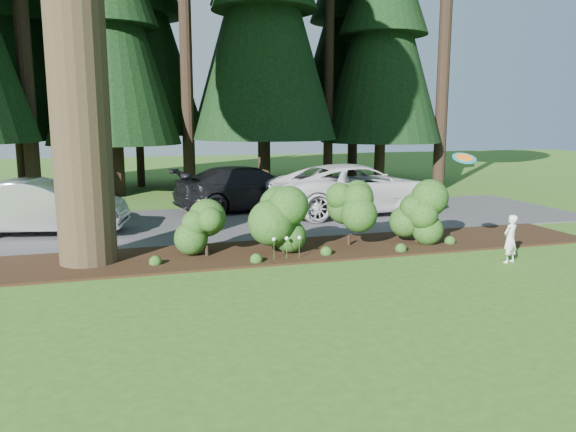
# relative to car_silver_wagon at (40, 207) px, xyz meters

# --- Properties ---
(ground) EXTENTS (80.00, 80.00, 0.00)m
(ground) POSITION_rel_car_silver_wagon_xyz_m (6.02, -7.11, -0.79)
(ground) COLOR #335819
(ground) RESTS_ON ground
(mulch_bed) EXTENTS (16.00, 2.50, 0.05)m
(mulch_bed) POSITION_rel_car_silver_wagon_xyz_m (6.02, -3.86, -0.76)
(mulch_bed) COLOR black
(mulch_bed) RESTS_ON ground
(driveway) EXTENTS (22.00, 6.00, 0.03)m
(driveway) POSITION_rel_car_silver_wagon_xyz_m (6.02, 0.39, -0.77)
(driveway) COLOR #38383A
(driveway) RESTS_ON ground
(shrub_row) EXTENTS (6.53, 1.60, 1.61)m
(shrub_row) POSITION_rel_car_silver_wagon_xyz_m (6.79, -3.97, 0.02)
(shrub_row) COLOR #1C3B12
(shrub_row) RESTS_ON ground
(lily_cluster) EXTENTS (0.69, 0.09, 0.57)m
(lily_cluster) POSITION_rel_car_silver_wagon_xyz_m (5.72, -4.71, -0.29)
(lily_cluster) COLOR #1C3B12
(lily_cluster) RESTS_ON ground
(car_silver_wagon) EXTENTS (4.83, 2.50, 1.51)m
(car_silver_wagon) POSITION_rel_car_silver_wagon_xyz_m (0.00, 0.00, 0.00)
(car_silver_wagon) COLOR #BBBBC0
(car_silver_wagon) RESTS_ON driveway
(car_white_suv) EXTENTS (6.23, 3.36, 1.66)m
(car_white_suv) POSITION_rel_car_silver_wagon_xyz_m (9.81, 0.78, 0.07)
(car_white_suv) COLOR silver
(car_white_suv) RESTS_ON driveway
(car_dark_suv) EXTENTS (5.50, 2.79, 1.53)m
(car_dark_suv) POSITION_rel_car_silver_wagon_xyz_m (6.47, 2.45, 0.01)
(car_dark_suv) COLOR black
(car_dark_suv) RESTS_ON driveway
(child) EXTENTS (0.46, 0.37, 1.09)m
(child) POSITION_rel_car_silver_wagon_xyz_m (10.46, -6.29, -0.24)
(child) COLOR white
(child) RESTS_ON ground
(frisbee) EXTENTS (0.52, 0.49, 0.23)m
(frisbee) POSITION_rel_car_silver_wagon_xyz_m (9.24, -6.19, 1.58)
(frisbee) COLOR #187C85
(frisbee) RESTS_ON ground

